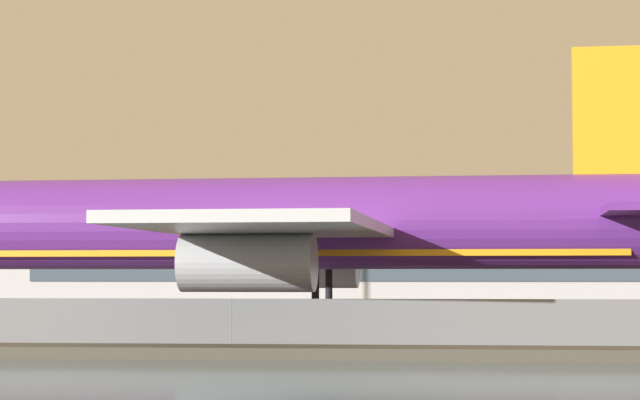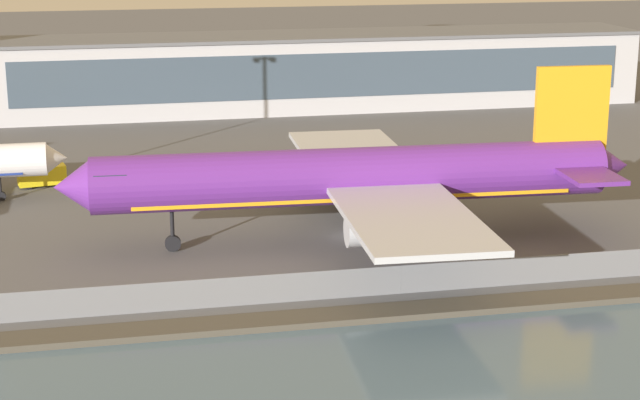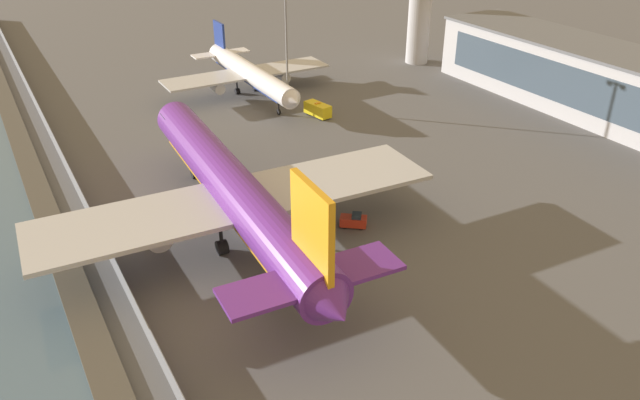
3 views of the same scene
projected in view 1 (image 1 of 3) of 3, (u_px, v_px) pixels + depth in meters
ground_plane at (277, 334)px, 72.09m from camera, size 500.00×500.00×0.00m
shoreline_seawall at (213, 352)px, 51.73m from camera, size 320.00×3.00×0.50m
perimeter_fence at (231, 325)px, 56.26m from camera, size 280.00×0.10×2.37m
cargo_jet_purple at (278, 227)px, 70.72m from camera, size 53.73×45.86×16.10m
baggage_tug at (375, 314)px, 83.02m from camera, size 3.23×3.51×1.80m
terminal_building at (454, 254)px, 139.45m from camera, size 101.57×14.79×11.53m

